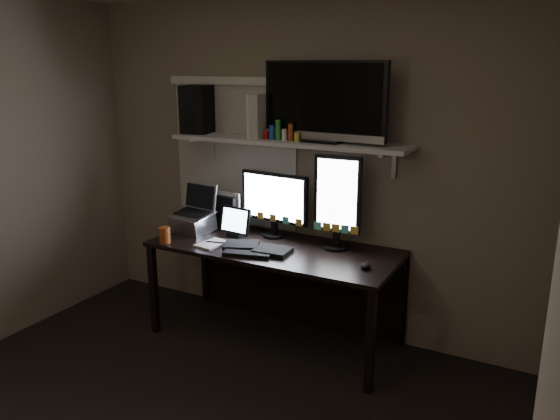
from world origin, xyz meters
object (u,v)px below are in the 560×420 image
Objects in this scene: keyboard at (257,248)px; speaker at (197,109)px; monitor_portrait at (337,202)px; laptop at (192,209)px; tv at (324,102)px; cup at (165,235)px; game_console at (263,116)px; monitor_landscape at (274,204)px; tablet at (236,222)px; desk at (282,264)px; mouse at (365,266)px.

speaker is (-0.73, 0.35, 0.92)m from keyboard.
monitor_portrait is 1.16m from laptop.
speaker is (-1.09, 0.03, -0.09)m from tv.
game_console reaches higher than cup.
monitor_portrait is 0.69m from tv.
monitor_landscape is 0.32m from tablet.
keyboard is (-0.07, -0.25, 0.19)m from desk.
speaker reaches higher than mouse.
cup reaches higher than mouse.
speaker is at bearing -177.71° from tv.
speaker is at bearing 140.81° from keyboard.
keyboard is at bearing -150.06° from monitor_portrait.
laptop is at bearing -156.28° from monitor_landscape.
speaker reaches higher than tablet.
keyboard is at bearing -105.32° from desk.
game_console reaches higher than keyboard.
desk is at bearing -163.11° from tv.
mouse is at bearing -10.37° from game_console.
keyboard is (0.05, -0.35, -0.24)m from monitor_landscape.
monitor_landscape is 1.83× the size of game_console.
laptop is at bearing -165.58° from tablet.
keyboard is 0.80m from mouse.
laptop is at bearing -83.37° from speaker.
cup is (-1.16, -0.49, -0.28)m from monitor_portrait.
mouse is (0.73, -0.23, 0.19)m from desk.
tv is at bearing 28.03° from keyboard.
tablet is (-0.25, -0.15, -0.13)m from monitor_landscape.
tablet reaches higher than cup.
monitor_landscape is at bearing 39.61° from cup.
keyboard is at bearing -58.83° from game_console.
laptop is 1.00× the size of speaker.
mouse is 0.27× the size of speaker.
tablet is at bearing 14.85° from laptop.
keyboard reaches higher than desk.
cup is 0.13× the size of tv.
tv is (0.40, -0.03, 0.77)m from monitor_landscape.
monitor_portrait reaches higher than mouse.
desk is 0.45m from monitor_landscape.
monitor_landscape reaches higher than keyboard.
monitor_landscape is (-0.11, 0.09, 0.43)m from desk.
monitor_landscape is at bearing 173.09° from monitor_portrait.
mouse reaches higher than keyboard.
tablet is at bearing -125.38° from game_console.
monitor_landscape is 5.83× the size of mouse.
monitor_landscape is 0.87m from tv.
game_console reaches higher than monitor_landscape.
desk is 0.79m from mouse.
monitor_portrait reaches higher than desk.
laptop is 0.78m from speaker.
monitor_landscape is 0.84m from cup.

